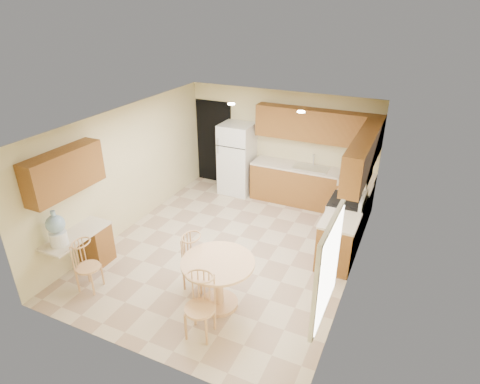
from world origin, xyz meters
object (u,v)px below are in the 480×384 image
at_px(chair_desk, 83,264).
at_px(chair_table_b, 196,306).
at_px(stove, 345,221).
at_px(dining_table, 218,277).
at_px(refrigerator, 237,159).
at_px(water_crock, 57,230).
at_px(chair_table_a, 192,260).

bearing_deg(chair_desk, chair_table_b, 77.33).
bearing_deg(stove, dining_table, -117.77).
relative_size(stove, chair_table_b, 1.11).
height_order(stove, dining_table, stove).
relative_size(refrigerator, chair_desk, 1.95).
xyz_separation_m(chair_table_b, water_crock, (-2.60, 0.15, 0.45)).
distance_m(chair_table_a, chair_desk, 1.73).
relative_size(dining_table, chair_table_b, 1.13).
bearing_deg(chair_desk, water_crock, -101.52).
relative_size(chair_table_a, water_crock, 1.55).
bearing_deg(chair_table_b, dining_table, -92.84).
height_order(chair_table_a, water_crock, water_crock).
xyz_separation_m(dining_table, chair_desk, (-2.10, -0.62, -0.00)).
xyz_separation_m(dining_table, chair_table_b, (0.05, -0.74, 0.06)).
distance_m(chair_table_a, chair_table_b, 1.08).
bearing_deg(dining_table, refrigerator, 111.32).
distance_m(chair_table_b, water_crock, 2.64).
xyz_separation_m(stove, chair_table_a, (-1.93, -2.46, 0.11)).
bearing_deg(dining_table, stove, 62.23).
bearing_deg(stove, refrigerator, 157.01).
bearing_deg(stove, chair_table_b, -111.56).
bearing_deg(water_crock, refrigerator, 76.68).
height_order(dining_table, chair_table_a, chair_table_a).
bearing_deg(chair_desk, dining_table, 97.10).
height_order(dining_table, chair_desk, chair_desk).
height_order(chair_desk, water_crock, water_crock).
xyz_separation_m(dining_table, water_crock, (-2.55, -0.60, 0.51)).
relative_size(refrigerator, stove, 1.57).
xyz_separation_m(refrigerator, dining_table, (1.50, -3.84, -0.32)).
xyz_separation_m(stove, chair_desk, (-3.47, -3.23, 0.07)).
bearing_deg(chair_table_b, refrigerator, -78.02).
bearing_deg(water_crock, chair_table_b, -3.22).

